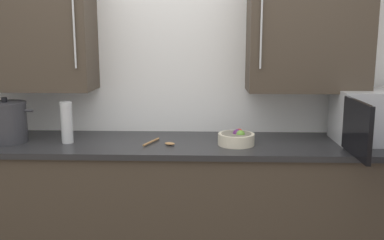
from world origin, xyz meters
The scene contains 7 objects.
back_wall_tiled centered at (0.00, 1.21, 1.36)m, with size 4.11×0.44×2.54m.
counter_unit centered at (0.00, 0.90, 0.46)m, with size 3.67×0.64×0.93m.
microwave_oven centered at (1.30, 0.93, 1.10)m, with size 0.58×0.77×0.33m.
fruit_bowl centered at (0.42, 0.84, 0.98)m, with size 0.22×0.22×0.10m.
stock_pot centered at (-1.01, 0.86, 1.06)m, with size 0.35×0.25×0.28m.
thermos_flask centered at (-0.63, 0.85, 1.06)m, with size 0.08×0.08×0.26m.
wooden_spoon centered at (-0.04, 0.83, 0.94)m, with size 0.20×0.19×0.02m.
Camera 1 is at (0.24, -1.74, 1.57)m, focal length 40.46 mm.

